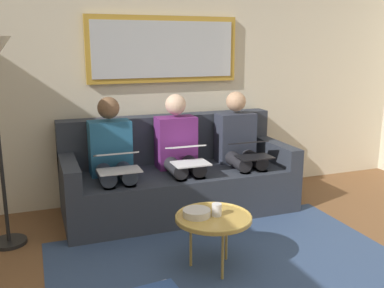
# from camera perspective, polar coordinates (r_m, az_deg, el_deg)

# --- Properties ---
(wall_rear) EXTENTS (6.00, 0.12, 2.60)m
(wall_rear) POSITION_cam_1_polar(r_m,az_deg,el_deg) (4.53, -4.03, 9.23)
(wall_rear) COLOR beige
(wall_rear) RESTS_ON ground_plane
(area_rug) EXTENTS (2.60, 1.80, 0.01)m
(area_rug) POSITION_cam_1_polar(r_m,az_deg,el_deg) (3.29, 5.38, -15.97)
(area_rug) COLOR #33476B
(area_rug) RESTS_ON ground_plane
(couch) EXTENTS (2.20, 0.90, 0.90)m
(couch) POSITION_cam_1_polar(r_m,az_deg,el_deg) (4.26, -1.97, -4.57)
(couch) COLOR #2D333D
(couch) RESTS_ON ground_plane
(framed_mirror) EXTENTS (1.56, 0.05, 0.66)m
(framed_mirror) POSITION_cam_1_polar(r_m,az_deg,el_deg) (4.43, -3.73, 12.39)
(framed_mirror) COLOR #B7892D
(coffee_table) EXTENTS (0.55, 0.55, 0.42)m
(coffee_table) POSITION_cam_1_polar(r_m,az_deg,el_deg) (3.12, 2.87, -9.78)
(coffee_table) COLOR tan
(coffee_table) RESTS_ON ground_plane
(cup) EXTENTS (0.07, 0.07, 0.09)m
(cup) POSITION_cam_1_polar(r_m,az_deg,el_deg) (3.11, 3.29, -8.68)
(cup) COLOR silver
(cup) RESTS_ON coffee_table
(bowl) EXTENTS (0.20, 0.20, 0.05)m
(bowl) POSITION_cam_1_polar(r_m,az_deg,el_deg) (3.10, 0.62, -9.12)
(bowl) COLOR beige
(bowl) RESTS_ON coffee_table
(person_left) EXTENTS (0.38, 0.58, 1.14)m
(person_left) POSITION_cam_1_polar(r_m,az_deg,el_deg) (4.36, 6.30, -0.17)
(person_left) COLOR #2D3342
(person_left) RESTS_ON couch
(laptop_black) EXTENTS (0.33, 0.35, 0.15)m
(laptop_black) POSITION_cam_1_polar(r_m,az_deg,el_deg) (4.14, 7.82, -0.64)
(laptop_black) COLOR black
(person_middle) EXTENTS (0.38, 0.58, 1.14)m
(person_middle) POSITION_cam_1_polar(r_m,az_deg,el_deg) (4.11, -1.70, -0.89)
(person_middle) COLOR #66236B
(person_middle) RESTS_ON couch
(laptop_white) EXTENTS (0.32, 0.38, 0.16)m
(laptop_white) POSITION_cam_1_polar(r_m,az_deg,el_deg) (3.89, -0.57, -1.33)
(laptop_white) COLOR white
(person_right) EXTENTS (0.38, 0.58, 1.14)m
(person_right) POSITION_cam_1_polar(r_m,az_deg,el_deg) (3.96, -10.50, -1.65)
(person_right) COLOR #235B84
(person_right) RESTS_ON couch
(laptop_silver) EXTENTS (0.36, 0.35, 0.15)m
(laptop_silver) POSITION_cam_1_polar(r_m,az_deg,el_deg) (3.72, -9.85, -2.27)
(laptop_silver) COLOR silver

